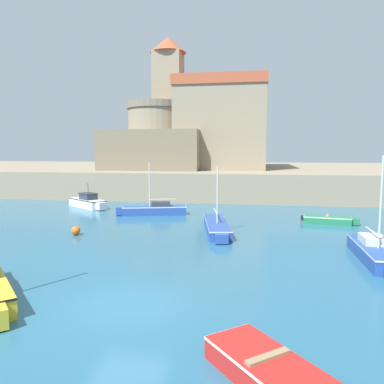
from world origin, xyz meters
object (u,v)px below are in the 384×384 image
Objects in this scene: sailboat_blue_6 at (154,209)px; mooring_buoy at (76,231)px; sailboat_blue_5 at (376,252)px; dinghy_green_7 at (329,220)px; church at (219,124)px; fortress at (158,144)px; dinghy_red_2 at (272,372)px; motorboat_white_3 at (88,202)px; sailboat_blue_0 at (217,226)px.

sailboat_blue_6 reaches higher than mooring_buoy.
sailboat_blue_5 is 9.21m from dinghy_green_7.
sailboat_blue_6 is (-13.72, 10.73, 0.00)m from sailboat_blue_5.
church is (-10.13, 23.60, 8.50)m from dinghy_green_7.
dinghy_green_7 is 17.32m from mooring_buoy.
sailboat_blue_6 is 0.48× the size of fortress.
dinghy_red_2 is 0.61× the size of sailboat_blue_5.
motorboat_white_3 is 1.19× the size of dinghy_green_7.
dinghy_green_7 is (-0.42, 9.20, -0.15)m from sailboat_blue_5.
dinghy_red_2 is 0.76× the size of motorboat_white_3.
fortress is (2.90, 14.39, 5.50)m from motorboat_white_3.
fortress is (-17.82, 28.00, 5.57)m from sailboat_blue_5.
sailboat_blue_0 is 9.60m from sailboat_blue_5.
sailboat_blue_6 is at bearing -98.17° from church.
mooring_buoy is at bearing -158.26° from dinghy_green_7.
mooring_buoy is (-16.08, -6.41, -0.00)m from dinghy_green_7.
church is at bearing 78.78° from mooring_buoy.
fortress reaches higher than sailboat_blue_6.
dinghy_red_2 is 6.48× the size of mooring_buoy.
dinghy_green_7 is (20.30, -4.41, -0.22)m from motorboat_white_3.
sailboat_blue_5 reaches higher than sailboat_blue_6.
mooring_buoy is at bearing -68.71° from motorboat_white_3.
dinghy_red_2 reaches higher than mooring_buoy.
mooring_buoy is 31.76m from church.
dinghy_red_2 is 28.60m from motorboat_white_3.
sailboat_blue_6 reaches higher than dinghy_red_2.
motorboat_white_3 is at bearing -117.92° from church.
sailboat_blue_5 is at bearing -9.59° from mooring_buoy.
sailboat_blue_5 is at bearing -38.03° from sailboat_blue_6.
dinghy_red_2 is at bearing -71.90° from fortress.
mooring_buoy is at bearing -101.22° from church.
motorboat_white_3 reaches higher than dinghy_green_7.
fortress is at bearing -146.57° from church.
sailboat_blue_0 reaches higher than dinghy_green_7.
sailboat_blue_6 reaches higher than motorboat_white_3.
sailboat_blue_5 is 33.65m from fortress.
church is 9.15m from fortress.
fortress is (-7.27, -4.80, -2.78)m from church.
sailboat_blue_5 reaches higher than dinghy_red_2.
sailboat_blue_5 is (20.72, -13.61, -0.07)m from motorboat_white_3.
dinghy_red_2 is at bearing -83.02° from church.
mooring_buoy is at bearing 130.35° from dinghy_red_2.
church is at bearing 33.43° from fortress.
motorboat_white_3 is (-12.68, 8.37, 0.16)m from sailboat_blue_0.
church reaches higher than sailboat_blue_5.
fortress is at bearing 103.36° from sailboat_blue_6.
sailboat_blue_6 is at bearing 141.97° from sailboat_blue_5.
dinghy_green_7 is at bearing -66.76° from church.
motorboat_white_3 is at bearing 111.29° from mooring_buoy.
sailboat_blue_6 is 10.29× the size of mooring_buoy.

